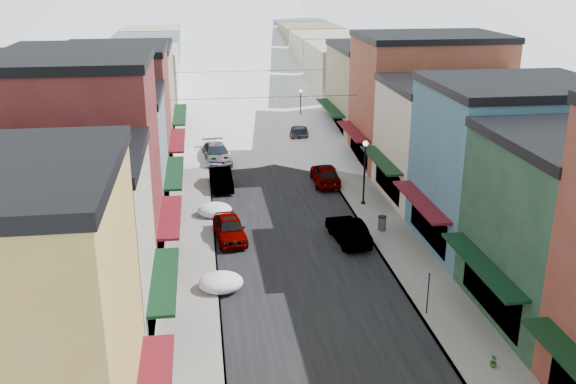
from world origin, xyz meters
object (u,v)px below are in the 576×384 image
object	(u,v)px
trash_can	(382,223)
car_silver_sedan	(230,228)
car_green_sedan	(348,230)
car_dark_hatch	(221,179)
streetlamp_near	(365,164)

from	to	relation	value
trash_can	car_silver_sedan	bearing A→B (deg)	179.23
car_green_sedan	car_dark_hatch	bearing A→B (deg)	-62.90
car_dark_hatch	car_silver_sedan	bearing A→B (deg)	-92.25
car_green_sedan	trash_can	bearing A→B (deg)	-161.03
car_green_sedan	car_silver_sedan	bearing A→B (deg)	-16.03
streetlamp_near	car_green_sedan	bearing A→B (deg)	-112.56
streetlamp_near	trash_can	bearing A→B (deg)	-90.39
car_green_sedan	trash_can	xyz separation A→B (m)	(2.62, 1.21, -0.14)
car_silver_sedan	car_dark_hatch	xyz separation A→B (m)	(-0.12, 10.47, -0.02)
car_silver_sedan	streetlamp_near	distance (m)	11.63
car_silver_sedan	streetlamp_near	world-z (taller)	streetlamp_near
car_silver_sedan	car_green_sedan	world-z (taller)	car_silver_sedan
car_dark_hatch	car_green_sedan	size ratio (longest dim) A/B	0.97
trash_can	streetlamp_near	distance (m)	5.77
car_dark_hatch	trash_can	world-z (taller)	car_dark_hatch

